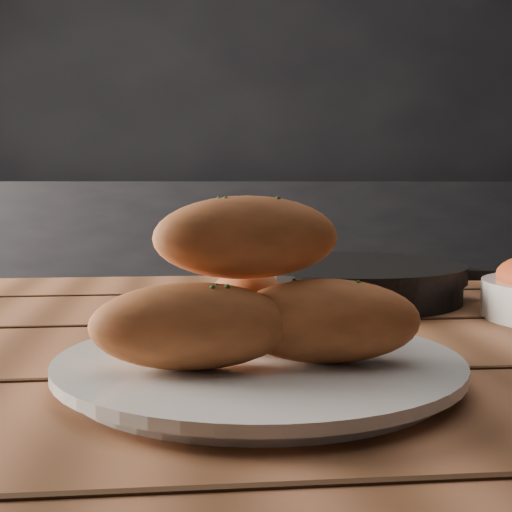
% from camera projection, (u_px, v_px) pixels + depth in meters
% --- Properties ---
extents(back_wall, '(4.00, 0.04, 2.70)m').
position_uv_depth(back_wall, '(246.00, 84.00, 3.28)').
color(back_wall, black).
rests_on(back_wall, ground).
extents(counter, '(2.80, 0.60, 0.90)m').
position_uv_depth(counter, '(253.00, 286.00, 3.08)').
color(counter, black).
rests_on(counter, ground).
extents(table, '(1.60, 0.97, 0.75)m').
position_uv_depth(table, '(416.00, 435.00, 0.66)').
color(table, '#9B5C3A').
rests_on(table, ground).
extents(plate, '(0.30, 0.30, 0.02)m').
position_uv_depth(plate, '(259.00, 367.00, 0.52)').
color(plate, silver).
rests_on(plate, table).
extents(bread_rolls, '(0.23, 0.18, 0.12)m').
position_uv_depth(bread_rolls, '(253.00, 297.00, 0.52)').
color(bread_rolls, '#C66737').
rests_on(bread_rolls, plate).
extents(skillet, '(0.42, 0.29, 0.05)m').
position_uv_depth(skillet, '(349.00, 281.00, 0.89)').
color(skillet, black).
rests_on(skillet, table).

